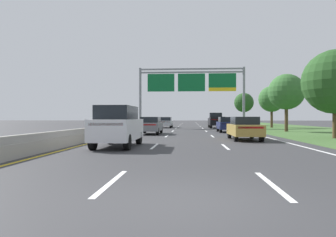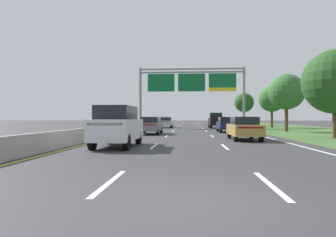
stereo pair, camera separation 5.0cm
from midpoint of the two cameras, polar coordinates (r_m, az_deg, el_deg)
ground_plane at (r=40.65m, az=3.93°, el=-1.94°), size 220.00×220.00×0.00m
lane_striping at (r=40.19m, az=3.93°, el=-1.96°), size 11.96×106.00×0.01m
grass_verge_right at (r=42.98m, az=22.88°, el=-1.83°), size 14.00×110.00×0.02m
median_barrier_concrete at (r=41.17m, az=-5.30°, el=-1.42°), size 0.60×110.00×0.85m
overhead_sign_gantry at (r=44.04m, az=4.33°, el=6.21°), size 15.06×0.42×8.63m
pickup_truck_black at (r=44.85m, az=8.83°, el=-0.37°), size 2.01×5.40×2.20m
car_grey_left_lane_sedan at (r=28.08m, az=-3.27°, el=-1.24°), size 1.89×4.43×1.57m
car_gold_right_lane_sedan at (r=21.49m, az=13.87°, el=-1.69°), size 1.84×4.41×1.57m
car_navy_right_lane_sedan at (r=32.36m, az=10.81°, el=-1.05°), size 1.84×4.41×1.57m
car_silver_left_lane_sedan at (r=45.47m, az=-0.44°, el=-0.68°), size 1.87×4.42×1.57m
car_white_left_lane_suv at (r=16.14m, az=-9.35°, el=-1.32°), size 1.94×4.71×2.11m
roadside_tree_near at (r=25.45m, az=28.50°, el=5.97°), size 4.65×4.65×6.43m
roadside_tree_mid at (r=35.29m, az=21.02°, el=4.60°), size 3.81×3.81×6.16m
roadside_tree_far at (r=48.21m, az=18.60°, el=3.42°), size 3.83×3.83×6.17m
roadside_tree_distant at (r=59.77m, az=13.84°, el=2.86°), size 3.62×3.62×6.13m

